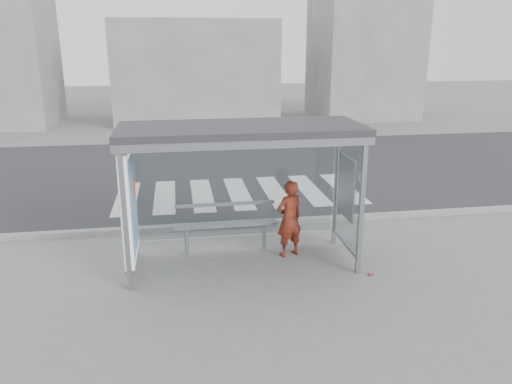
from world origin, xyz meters
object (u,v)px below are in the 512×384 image
person (289,219)px  bus_shelter (220,161)px  bench (225,224)px  soda_can (371,274)px

person → bus_shelter: bearing=-12.5°
bench → soda_can: size_ratio=18.07×
soda_can → bus_shelter: bearing=160.6°
bus_shelter → person: (1.31, 0.20, -1.23)m
bus_shelter → bench: 1.49m
bus_shelter → bench: bearing=77.5°
person → soda_can: bearing=117.9°
bus_shelter → soda_can: 3.35m
bus_shelter → person: size_ratio=2.82×
person → soda_can: person is taller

